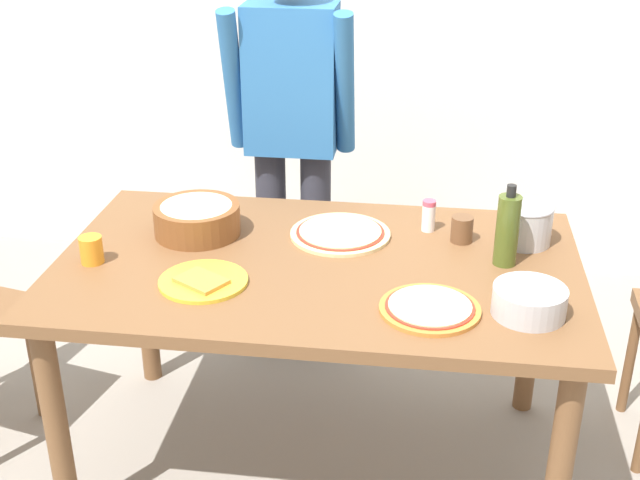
{
  "coord_description": "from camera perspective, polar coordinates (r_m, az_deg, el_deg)",
  "views": [
    {
      "loc": [
        0.32,
        -2.24,
        1.91
      ],
      "look_at": [
        0.0,
        0.05,
        0.81
      ],
      "focal_mm": 46.71,
      "sensor_mm": 36.0,
      "label": 1
    }
  ],
  "objects": [
    {
      "name": "cup_small_brown",
      "position": [
        2.69,
        9.7,
        0.74
      ],
      "size": [
        0.07,
        0.07,
        0.08
      ],
      "primitive_type": "cylinder",
      "color": "brown",
      "rests_on": "dining_table"
    },
    {
      "name": "cup_orange",
      "position": [
        2.61,
        -15.39,
        -0.65
      ],
      "size": [
        0.07,
        0.07,
        0.08
      ],
      "primitive_type": "cylinder",
      "color": "orange",
      "rests_on": "dining_table"
    },
    {
      "name": "dining_table",
      "position": [
        2.58,
        -0.15,
        -3.3
      ],
      "size": [
        1.6,
        0.96,
        0.76
      ],
      "color": "brown",
      "rests_on": "ground"
    },
    {
      "name": "pizza_cooked_on_tray",
      "position": [
        2.29,
        7.53,
        -4.65
      ],
      "size": [
        0.28,
        0.28,
        0.02
      ],
      "color": "#C67A33",
      "rests_on": "dining_table"
    },
    {
      "name": "popcorn_bowl",
      "position": [
        2.73,
        -8.43,
        1.62
      ],
      "size": [
        0.28,
        0.28,
        0.11
      ],
      "color": "brown",
      "rests_on": "dining_table"
    },
    {
      "name": "steel_pot",
      "position": [
        2.72,
        13.85,
        1.11
      ],
      "size": [
        0.17,
        0.17,
        0.13
      ],
      "color": "#B7B7BC",
      "rests_on": "dining_table"
    },
    {
      "name": "plate_with_slice",
      "position": [
        2.44,
        -8.02,
        -2.81
      ],
      "size": [
        0.26,
        0.26,
        0.02
      ],
      "color": "gold",
      "rests_on": "dining_table"
    },
    {
      "name": "pizza_raw_on_board",
      "position": [
        2.71,
        1.4,
        0.47
      ],
      "size": [
        0.33,
        0.33,
        0.02
      ],
      "color": "beige",
      "rests_on": "dining_table"
    },
    {
      "name": "olive_oil_bottle",
      "position": [
        2.54,
        12.71,
        0.7
      ],
      "size": [
        0.07,
        0.07,
        0.26
      ],
      "color": "#47561E",
      "rests_on": "dining_table"
    },
    {
      "name": "salt_shaker",
      "position": [
        2.75,
        7.45,
        1.67
      ],
      "size": [
        0.04,
        0.04,
        0.11
      ],
      "color": "white",
      "rests_on": "dining_table"
    },
    {
      "name": "mixing_bowl_steel",
      "position": [
        2.31,
        14.14,
        -4.1
      ],
      "size": [
        0.2,
        0.2,
        0.08
      ],
      "color": "#B7B7BC",
      "rests_on": "dining_table"
    },
    {
      "name": "person_cook",
      "position": [
        3.2,
        -1.93,
        7.71
      ],
      "size": [
        0.49,
        0.25,
        1.62
      ],
      "color": "#2D2D38",
      "rests_on": "ground"
    },
    {
      "name": "ground",
      "position": [
        2.96,
        -0.14,
        -14.72
      ],
      "size": [
        8.0,
        8.0,
        0.0
      ],
      "primitive_type": "plane",
      "color": "gray"
    }
  ]
}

